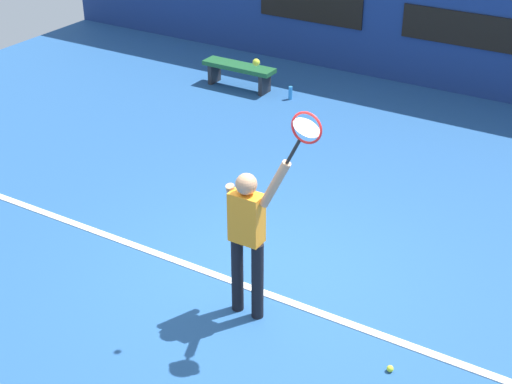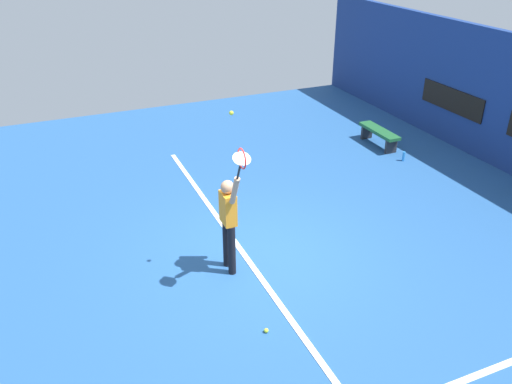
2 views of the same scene
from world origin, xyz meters
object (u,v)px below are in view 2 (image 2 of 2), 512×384
object	(u,v)px
water_bottle	(404,156)
tennis_player	(229,218)
tennis_racket	(241,160)
spare_ball	(266,330)
court_bench	(379,134)
tennis_ball	(231,113)

from	to	relation	value
water_bottle	tennis_player	bearing A→B (deg)	-65.25
tennis_racket	spare_ball	bearing A→B (deg)	-3.40
tennis_player	court_bench	world-z (taller)	tennis_player
spare_ball	tennis_ball	bearing A→B (deg)	175.32
tennis_player	tennis_racket	bearing A→B (deg)	-0.39
tennis_racket	court_bench	distance (m)	7.30
tennis_ball	water_bottle	world-z (taller)	tennis_ball
tennis_ball	court_bench	size ratio (longest dim) A/B	0.05
tennis_racket	water_bottle	size ratio (longest dim) A/B	2.58
tennis_player	spare_ball	bearing A→B (deg)	-2.29
court_bench	tennis_player	bearing A→B (deg)	-56.74
tennis_racket	court_bench	size ratio (longest dim) A/B	0.44
tennis_racket	water_bottle	xyz separation A→B (m)	(-3.19, 5.58, -2.18)
court_bench	water_bottle	size ratio (longest dim) A/B	5.83
tennis_racket	court_bench	xyz separation A→B (m)	(-4.28, 5.58, -1.97)
court_bench	water_bottle	bearing A→B (deg)	0.00
court_bench	tennis_racket	bearing A→B (deg)	-52.54
tennis_ball	court_bench	distance (m)	7.10
tennis_player	spare_ball	xyz separation A→B (m)	(1.67, -0.07, -0.98)
tennis_ball	water_bottle	xyz separation A→B (m)	(-2.64, 5.51, -2.70)
tennis_racket	spare_ball	distance (m)	2.50
tennis_ball	water_bottle	bearing A→B (deg)	115.54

